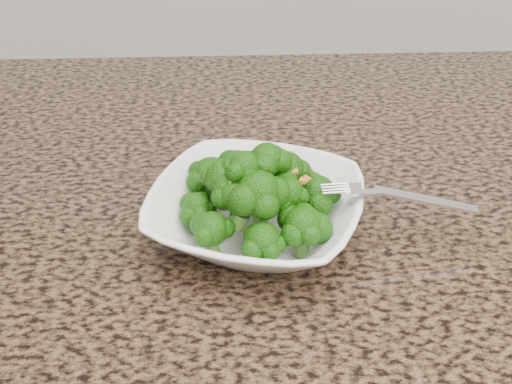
{
  "coord_description": "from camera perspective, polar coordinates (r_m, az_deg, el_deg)",
  "views": [
    {
      "loc": [
        -0.16,
        -0.17,
        1.29
      ],
      "look_at": [
        -0.14,
        0.34,
        0.95
      ],
      "focal_mm": 45.0,
      "sensor_mm": 36.0,
      "label": 1
    }
  ],
  "objects": [
    {
      "name": "broccoli_pile",
      "position": [
        0.6,
        0.0,
        2.76
      ],
      "size": [
        0.18,
        0.18,
        0.07
      ],
      "primitive_type": null,
      "color": "#1C5C0A",
      "rests_on": "bowl"
    },
    {
      "name": "granite_counter",
      "position": [
        0.64,
        12.74,
        -6.57
      ],
      "size": [
        1.64,
        1.04,
        0.03
      ],
      "primitive_type": "cube",
      "color": "brown",
      "rests_on": "cabinet"
    },
    {
      "name": "bowl",
      "position": [
        0.63,
        0.0,
        -1.89
      ],
      "size": [
        0.26,
        0.26,
        0.05
      ],
      "primitive_type": "imported",
      "rotation": [
        0.0,
        0.0,
        -0.32
      ],
      "color": "white",
      "rests_on": "granite_counter"
    },
    {
      "name": "garlic_topping",
      "position": [
        0.58,
        0.0,
        5.92
      ],
      "size": [
        0.11,
        0.11,
        0.01
      ],
      "primitive_type": null,
      "color": "orange",
      "rests_on": "broccoli_pile"
    },
    {
      "name": "fork",
      "position": [
        0.61,
        10.54,
        -0.03
      ],
      "size": [
        0.17,
        0.04,
        0.01
      ],
      "primitive_type": null,
      "rotation": [
        0.0,
        0.0,
        -0.08
      ],
      "color": "silver",
      "rests_on": "bowl"
    }
  ]
}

